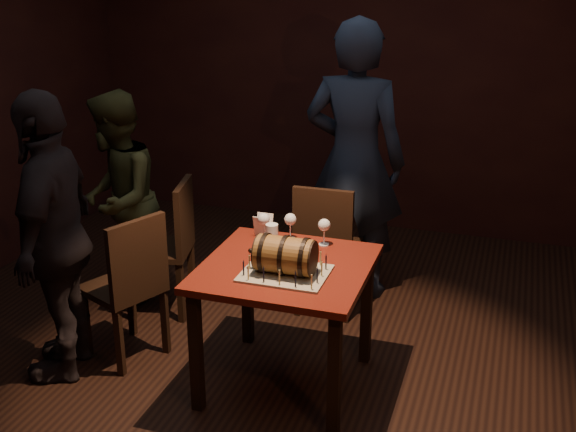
# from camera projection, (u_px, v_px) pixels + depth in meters

# --- Properties ---
(room_shell) EXTENTS (5.04, 5.04, 2.80)m
(room_shell) POSITION_uv_depth(u_px,v_px,m) (272.00, 140.00, 3.89)
(room_shell) COLOR black
(room_shell) RESTS_ON ground
(pub_table) EXTENTS (0.90, 0.90, 0.75)m
(pub_table) POSITION_uv_depth(u_px,v_px,m) (286.00, 283.00, 3.96)
(pub_table) COLOR #4E130D
(pub_table) RESTS_ON ground
(cake_board) EXTENTS (0.45, 0.35, 0.01)m
(cake_board) POSITION_uv_depth(u_px,v_px,m) (285.00, 273.00, 3.81)
(cake_board) COLOR gray
(cake_board) RESTS_ON pub_table
(barrel_cake) EXTENTS (0.36, 0.21, 0.21)m
(barrel_cake) POSITION_uv_depth(u_px,v_px,m) (285.00, 255.00, 3.77)
(barrel_cake) COLOR brown
(barrel_cake) RESTS_ON cake_board
(birthday_candles) EXTENTS (0.40, 0.30, 0.09)m
(birthday_candles) POSITION_uv_depth(u_px,v_px,m) (285.00, 265.00, 3.79)
(birthday_candles) COLOR #DDD084
(birthday_candles) RESTS_ON cake_board
(wine_glass_left) EXTENTS (0.07, 0.07, 0.16)m
(wine_glass_left) POSITION_uv_depth(u_px,v_px,m) (264.00, 220.00, 4.24)
(wine_glass_left) COLOR silver
(wine_glass_left) RESTS_ON pub_table
(wine_glass_mid) EXTENTS (0.07, 0.07, 0.16)m
(wine_glass_mid) POSITION_uv_depth(u_px,v_px,m) (290.00, 221.00, 4.23)
(wine_glass_mid) COLOR silver
(wine_glass_mid) RESTS_ON pub_table
(wine_glass_right) EXTENTS (0.07, 0.07, 0.16)m
(wine_glass_right) POSITION_uv_depth(u_px,v_px,m) (324.00, 226.00, 4.15)
(wine_glass_right) COLOR silver
(wine_glass_right) RESTS_ON pub_table
(pint_of_ale) EXTENTS (0.07, 0.07, 0.15)m
(pint_of_ale) POSITION_uv_depth(u_px,v_px,m) (272.00, 237.00, 4.11)
(pint_of_ale) COLOR silver
(pint_of_ale) RESTS_ON pub_table
(menu_card) EXTENTS (0.10, 0.05, 0.13)m
(menu_card) POSITION_uv_depth(u_px,v_px,m) (263.00, 226.00, 4.30)
(menu_card) COLOR white
(menu_card) RESTS_ON pub_table
(chair_back) EXTENTS (0.41, 0.41, 0.93)m
(chair_back) POSITION_uv_depth(u_px,v_px,m) (326.00, 243.00, 4.82)
(chair_back) COLOR black
(chair_back) RESTS_ON ground
(chair_left_rear) EXTENTS (0.48, 0.48, 0.93)m
(chair_left_rear) POSITION_uv_depth(u_px,v_px,m) (171.00, 240.00, 4.86)
(chair_left_rear) COLOR black
(chair_left_rear) RESTS_ON ground
(chair_left_front) EXTENTS (0.53, 0.53, 0.93)m
(chair_left_front) POSITION_uv_depth(u_px,v_px,m) (130.00, 281.00, 4.26)
(chair_left_front) COLOR black
(chair_left_front) RESTS_ON ground
(person_back) EXTENTS (0.74, 0.51, 1.96)m
(person_back) POSITION_uv_depth(u_px,v_px,m) (354.00, 161.00, 5.01)
(person_back) COLOR #1A2335
(person_back) RESTS_ON ground
(person_left_rear) EXTENTS (0.78, 0.88, 1.49)m
(person_left_rear) POSITION_uv_depth(u_px,v_px,m) (117.00, 200.00, 4.95)
(person_left_rear) COLOR #383A1D
(person_left_rear) RESTS_ON ground
(person_left_front) EXTENTS (0.67, 1.06, 1.69)m
(person_left_front) POSITION_uv_depth(u_px,v_px,m) (55.00, 237.00, 4.05)
(person_left_front) COLOR black
(person_left_front) RESTS_ON ground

